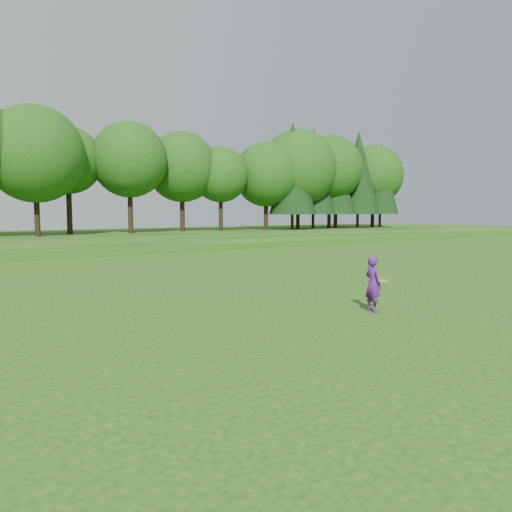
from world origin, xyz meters
TOP-DOWN VIEW (x-y plane):
  - ground at (0.00, 0.00)m, footprint 140.00×140.00m
  - berm at (0.00, 34.00)m, footprint 130.00×30.00m
  - walking_path at (0.00, 20.00)m, footprint 130.00×1.60m
  - treeline at (0.00, 38.00)m, footprint 104.00×7.00m
  - woman at (0.62, -0.38)m, footprint 0.45×0.69m

SIDE VIEW (x-z plane):
  - ground at x=0.00m, z-range 0.00..0.00m
  - walking_path at x=0.00m, z-range 0.00..0.04m
  - berm at x=0.00m, z-range 0.00..0.60m
  - woman at x=0.62m, z-range 0.00..1.53m
  - treeline at x=0.00m, z-range 0.60..15.60m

